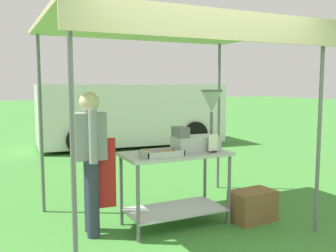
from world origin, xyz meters
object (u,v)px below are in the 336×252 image
object	(u,v)px
menu_sign	(213,145)
van_white	(130,114)
supply_crate	(253,206)
stall_canopy	(172,33)
donut_tray	(161,154)
donut_cart	(175,174)
vendor	(91,155)
donut_fryer	(200,127)

from	to	relation	value
menu_sign	van_white	size ratio (longest dim) A/B	0.04
menu_sign	supply_crate	distance (m)	0.95
menu_sign	supply_crate	world-z (taller)	menu_sign
stall_canopy	donut_tray	distance (m)	1.42
donut_cart	supply_crate	size ratio (longest dim) A/B	2.20
stall_canopy	donut_tray	size ratio (longest dim) A/B	6.60
supply_crate	stall_canopy	bearing A→B (deg)	157.65
vendor	supply_crate	world-z (taller)	vendor
stall_canopy	supply_crate	xyz separation A→B (m)	(0.93, -0.38, -2.09)
supply_crate	van_white	bearing A→B (deg)	84.02
menu_sign	vendor	bearing A→B (deg)	165.96
vendor	van_white	world-z (taller)	van_white
donut_cart	donut_fryer	world-z (taller)	donut_fryer
vendor	supply_crate	bearing A→B (deg)	-13.34
donut_tray	supply_crate	distance (m)	1.40
donut_tray	van_white	distance (m)	6.44
donut_cart	vendor	size ratio (longest dim) A/B	0.78
donut_tray	menu_sign	world-z (taller)	menu_sign
stall_canopy	donut_fryer	bearing A→B (deg)	-14.51
donut_cart	vendor	world-z (taller)	vendor
donut_fryer	vendor	size ratio (longest dim) A/B	0.46
donut_cart	menu_sign	xyz separation A→B (m)	(0.41, -0.18, 0.35)
stall_canopy	van_white	bearing A→B (deg)	74.94
vendor	donut_fryer	bearing A→B (deg)	-6.77
donut_cart	vendor	distance (m)	1.02
donut_tray	vendor	xyz separation A→B (m)	(-0.71, 0.30, -0.01)
donut_cart	donut_tray	bearing A→B (deg)	-151.25
donut_cart	van_white	size ratio (longest dim) A/B	0.25
donut_fryer	menu_sign	distance (m)	0.28
van_white	supply_crate	bearing A→B (deg)	-95.98
donut_tray	menu_sign	xyz separation A→B (m)	(0.67, -0.04, 0.07)
donut_tray	van_white	size ratio (longest dim) A/B	0.09
donut_cart	van_white	bearing A→B (deg)	75.18
donut_cart	donut_tray	world-z (taller)	donut_tray
donut_fryer	supply_crate	bearing A→B (deg)	-26.60
menu_sign	vendor	xyz separation A→B (m)	(-1.38, 0.34, -0.08)
donut_cart	donut_fryer	xyz separation A→B (m)	(0.35, 0.01, 0.54)
donut_fryer	van_white	world-z (taller)	van_white
donut_tray	vendor	world-z (taller)	vendor
vendor	van_white	distance (m)	6.40
supply_crate	van_white	xyz separation A→B (m)	(0.66, 6.32, 0.69)
supply_crate	van_white	world-z (taller)	van_white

